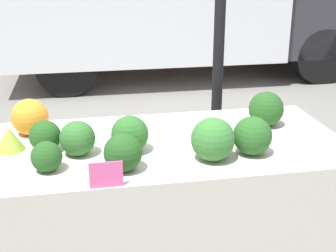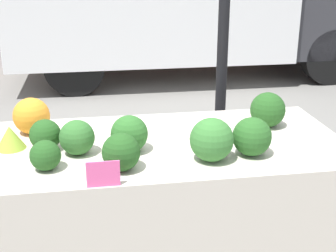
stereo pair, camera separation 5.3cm
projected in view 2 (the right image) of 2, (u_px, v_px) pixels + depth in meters
tent_pole at (223, 41)px, 2.94m from camera, size 0.07×0.07×2.24m
market_table at (170, 168)px, 2.17m from camera, size 1.66×0.83×0.81m
orange_cauliflower at (31, 116)px, 2.27m from camera, size 0.18×0.18×0.18m
romanesco_head at (10, 137)px, 2.10m from camera, size 0.13×0.13×0.11m
broccoli_head_0 at (45, 155)px, 1.89m from camera, size 0.13×0.13×0.13m
broccoli_head_1 at (121, 152)px, 1.88m from camera, size 0.16×0.16×0.16m
broccoli_head_2 at (129, 134)px, 2.06m from camera, size 0.17×0.17×0.17m
broccoli_head_3 at (268, 110)px, 2.36m from camera, size 0.18×0.18×0.18m
broccoli_head_4 at (45, 135)px, 2.09m from camera, size 0.14×0.14×0.14m
broccoli_head_5 at (212, 140)px, 1.97m from camera, size 0.19×0.19×0.19m
broccoli_head_6 at (77, 137)px, 2.04m from camera, size 0.16×0.16×0.16m
broccoli_head_7 at (252, 137)px, 2.02m from camera, size 0.17×0.17×0.17m
price_sign at (103, 174)px, 1.76m from camera, size 0.13×0.01×0.10m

